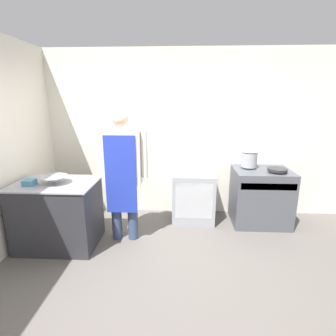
{
  "coord_description": "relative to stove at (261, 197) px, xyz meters",
  "views": [
    {
      "loc": [
        0.22,
        -2.65,
        1.94
      ],
      "look_at": [
        0.05,
        0.91,
        0.98
      ],
      "focal_mm": 28.0,
      "sensor_mm": 36.0,
      "label": 1
    }
  ],
  "objects": [
    {
      "name": "ground_plane",
      "position": [
        -1.49,
        -1.27,
        -0.44
      ],
      "size": [
        14.0,
        14.0,
        0.0
      ],
      "primitive_type": "plane",
      "color": "#5B5651"
    },
    {
      "name": "wall_back",
      "position": [
        -1.49,
        0.41,
        0.91
      ],
      "size": [
        8.0,
        0.05,
        2.7
      ],
      "color": "silver",
      "rests_on": "ground_plane"
    },
    {
      "name": "wall_left",
      "position": [
        -3.48,
        -0.27,
        0.91
      ],
      "size": [
        0.05,
        8.0,
        2.7
      ],
      "color": "silver",
      "rests_on": "ground_plane"
    },
    {
      "name": "prep_counter",
      "position": [
        -2.88,
        -0.79,
        0.0
      ],
      "size": [
        1.04,
        0.75,
        0.88
      ],
      "color": "#2D2D33",
      "rests_on": "ground_plane"
    },
    {
      "name": "stove",
      "position": [
        0.0,
        0.0,
        0.0
      ],
      "size": [
        0.86,
        0.66,
        0.89
      ],
      "color": "#4C4F56",
      "rests_on": "ground_plane"
    },
    {
      "name": "fridge_unit",
      "position": [
        -1.06,
        0.06,
        -0.04
      ],
      "size": [
        0.66,
        0.6,
        0.8
      ],
      "color": "#93999E",
      "rests_on": "ground_plane"
    },
    {
      "name": "person_cook",
      "position": [
        -2.04,
        -0.6,
        0.59
      ],
      "size": [
        0.69,
        0.24,
        1.79
      ],
      "color": "#38476B",
      "rests_on": "ground_plane"
    },
    {
      "name": "mixing_bowl",
      "position": [
        -2.87,
        -0.83,
        0.49
      ],
      "size": [
        0.35,
        0.35,
        0.1
      ],
      "color": "#9EA0A8",
      "rests_on": "prep_counter"
    },
    {
      "name": "plastic_tub",
      "position": [
        -3.15,
        -0.91,
        0.48
      ],
      "size": [
        0.13,
        0.13,
        0.07
      ],
      "color": "teal",
      "rests_on": "prep_counter"
    },
    {
      "name": "stock_pot",
      "position": [
        -0.19,
        0.12,
        0.59
      ],
      "size": [
        0.24,
        0.24,
        0.26
      ],
      "color": "#9EA0A8",
      "rests_on": "stove"
    },
    {
      "name": "saute_pan",
      "position": [
        0.17,
        -0.11,
        0.47
      ],
      "size": [
        0.28,
        0.28,
        0.04
      ],
      "color": "#262628",
      "rests_on": "stove"
    }
  ]
}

